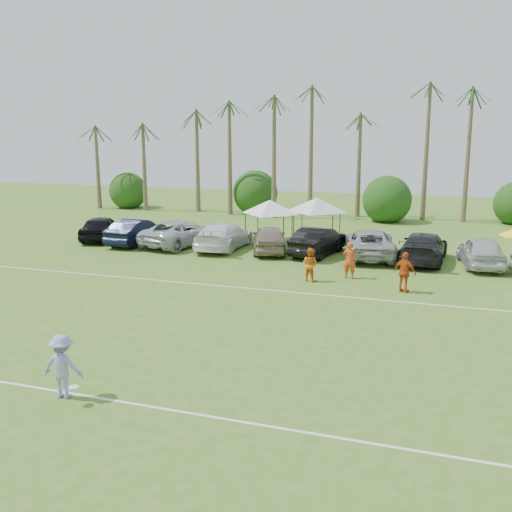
% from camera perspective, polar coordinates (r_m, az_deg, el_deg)
% --- Properties ---
extents(field_lines, '(80.00, 12.10, 0.01)m').
position_cam_1_polar(field_lines, '(22.25, -11.16, -6.59)').
color(field_lines, white).
rests_on(field_lines, ground).
extents(palm_tree_0, '(2.40, 2.40, 8.90)m').
position_cam_1_polar(palm_tree_0, '(58.25, -15.90, 12.02)').
color(palm_tree_0, brown).
rests_on(palm_tree_0, ground).
extents(palm_tree_1, '(2.40, 2.40, 9.90)m').
position_cam_1_polar(palm_tree_1, '(55.61, -11.57, 13.15)').
color(palm_tree_1, brown).
rests_on(palm_tree_1, ground).
extents(palm_tree_2, '(2.40, 2.40, 10.90)m').
position_cam_1_polar(palm_tree_2, '(53.34, -6.80, 14.29)').
color(palm_tree_2, brown).
rests_on(palm_tree_2, ground).
extents(palm_tree_3, '(2.40, 2.40, 11.90)m').
position_cam_1_polar(palm_tree_3, '(51.81, -2.67, 15.37)').
color(palm_tree_3, brown).
rests_on(palm_tree_3, ground).
extents(palm_tree_4, '(2.40, 2.40, 8.90)m').
position_cam_1_polar(palm_tree_4, '(50.42, 1.70, 12.53)').
color(palm_tree_4, brown).
rests_on(palm_tree_4, ground).
extents(palm_tree_5, '(2.40, 2.40, 9.90)m').
position_cam_1_polar(palm_tree_5, '(49.42, 6.28, 13.49)').
color(palm_tree_5, brown).
rests_on(palm_tree_5, ground).
extents(palm_tree_6, '(2.40, 2.40, 10.90)m').
position_cam_1_polar(palm_tree_6, '(48.75, 11.04, 14.38)').
color(palm_tree_6, brown).
rests_on(palm_tree_6, ground).
extents(palm_tree_7, '(2.40, 2.40, 11.90)m').
position_cam_1_polar(palm_tree_7, '(48.42, 15.95, 15.17)').
color(palm_tree_7, brown).
rests_on(palm_tree_7, ground).
extents(palm_tree_8, '(2.40, 2.40, 8.90)m').
position_cam_1_polar(palm_tree_8, '(48.31, 21.82, 11.72)').
color(palm_tree_8, brown).
rests_on(palm_tree_8, ground).
extents(bush_tree_0, '(4.00, 4.00, 4.00)m').
position_cam_1_polar(bush_tree_0, '(57.71, -12.54, 6.54)').
color(bush_tree_0, brown).
rests_on(bush_tree_0, ground).
extents(bush_tree_1, '(4.00, 4.00, 4.00)m').
position_cam_1_polar(bush_tree_1, '(52.24, -0.13, 6.28)').
color(bush_tree_1, brown).
rests_on(bush_tree_1, ground).
extents(bush_tree_2, '(4.00, 4.00, 4.00)m').
position_cam_1_polar(bush_tree_2, '(49.74, 13.15, 5.68)').
color(bush_tree_2, brown).
rests_on(bush_tree_2, ground).
extents(sideline_player_a, '(0.68, 0.45, 1.85)m').
position_cam_1_polar(sideline_player_a, '(28.68, 9.34, -0.42)').
color(sideline_player_a, '#D44B17').
rests_on(sideline_player_a, ground).
extents(sideline_player_b, '(0.96, 0.85, 1.66)m').
position_cam_1_polar(sideline_player_b, '(27.92, 5.41, -0.85)').
color(sideline_player_b, orange).
rests_on(sideline_player_b, ground).
extents(sideline_player_c, '(1.18, 0.86, 1.87)m').
position_cam_1_polar(sideline_player_c, '(26.63, 14.65, -1.59)').
color(sideline_player_c, '#CC4916').
rests_on(sideline_player_c, ground).
extents(canopy_tent_left, '(4.02, 4.02, 3.26)m').
position_cam_1_polar(canopy_tent_left, '(38.07, 1.43, 5.64)').
color(canopy_tent_left, black).
rests_on(canopy_tent_left, ground).
extents(canopy_tent_right, '(4.19, 4.19, 3.39)m').
position_cam_1_polar(canopy_tent_right, '(38.63, 6.13, 5.83)').
color(canopy_tent_right, black).
rests_on(canopy_tent_right, ground).
extents(frisbee_player, '(1.30, 0.84, 1.79)m').
position_cam_1_polar(frisbee_player, '(16.54, -18.77, -10.40)').
color(frisbee_player, '#9295CF').
rests_on(frisbee_player, ground).
extents(parked_car_0, '(3.27, 5.26, 1.67)m').
position_cam_1_polar(parked_car_0, '(40.16, -15.20, 2.73)').
color(parked_car_0, black).
rests_on(parked_car_0, ground).
extents(parked_car_1, '(1.91, 5.12, 1.67)m').
position_cam_1_polar(parked_car_1, '(38.12, -11.87, 2.42)').
color(parked_car_1, black).
rests_on(parked_car_1, ground).
extents(parked_car_2, '(3.97, 6.46, 1.67)m').
position_cam_1_polar(parked_car_2, '(37.07, -7.52, 2.31)').
color(parked_car_2, '#B3B6BE').
rests_on(parked_car_2, ground).
extents(parked_car_3, '(2.36, 5.77, 1.67)m').
position_cam_1_polar(parked_car_3, '(35.77, -3.24, 2.04)').
color(parked_car_3, white).
rests_on(parked_car_3, ground).
extents(parked_car_4, '(3.45, 5.28, 1.67)m').
position_cam_1_polar(parked_car_4, '(34.68, 1.32, 1.74)').
color(parked_car_4, gray).
rests_on(parked_car_4, ground).
extents(parked_car_5, '(2.65, 5.31, 1.67)m').
position_cam_1_polar(parked_car_5, '(34.12, 6.26, 1.50)').
color(parked_car_5, black).
rests_on(parked_car_5, ground).
extents(parked_car_6, '(3.72, 6.39, 1.67)m').
position_cam_1_polar(parked_car_6, '(33.77, 11.31, 1.23)').
color(parked_car_6, '#A3A3A5').
rests_on(parked_car_6, ground).
extents(parked_car_7, '(2.69, 5.89, 1.67)m').
position_cam_1_polar(parked_car_7, '(33.38, 16.40, 0.85)').
color(parked_car_7, black).
rests_on(parked_car_7, ground).
extents(parked_car_8, '(2.63, 5.13, 1.67)m').
position_cam_1_polar(parked_car_8, '(33.15, 21.58, 0.41)').
color(parked_car_8, silver).
rests_on(parked_car_8, ground).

